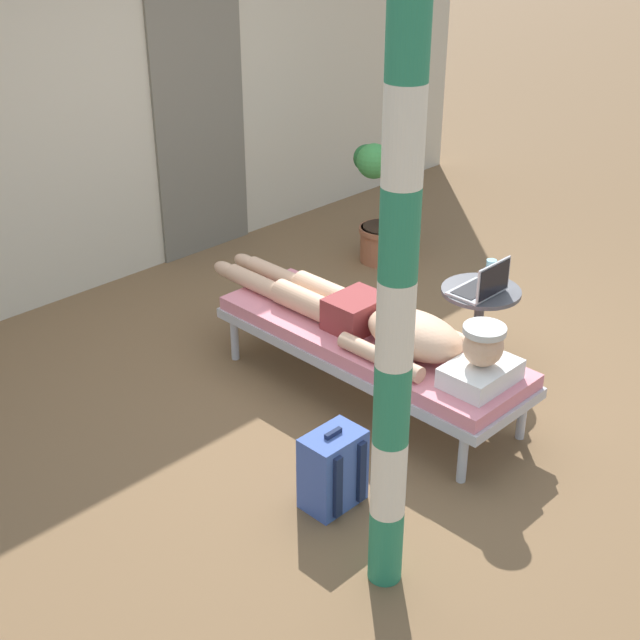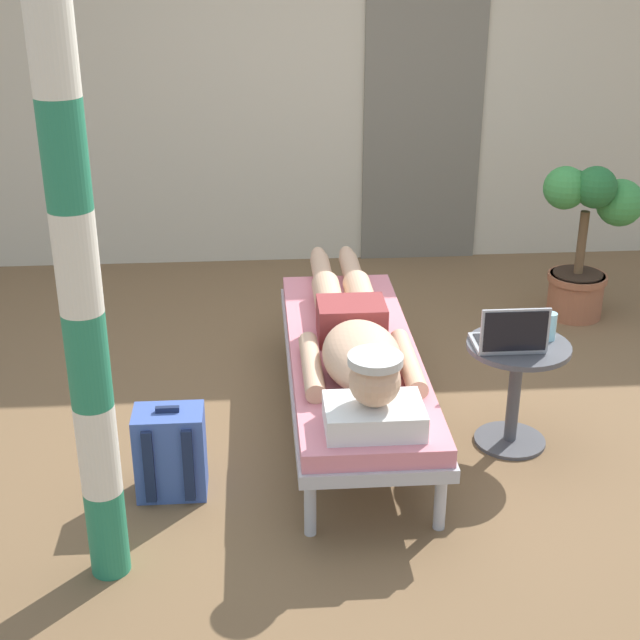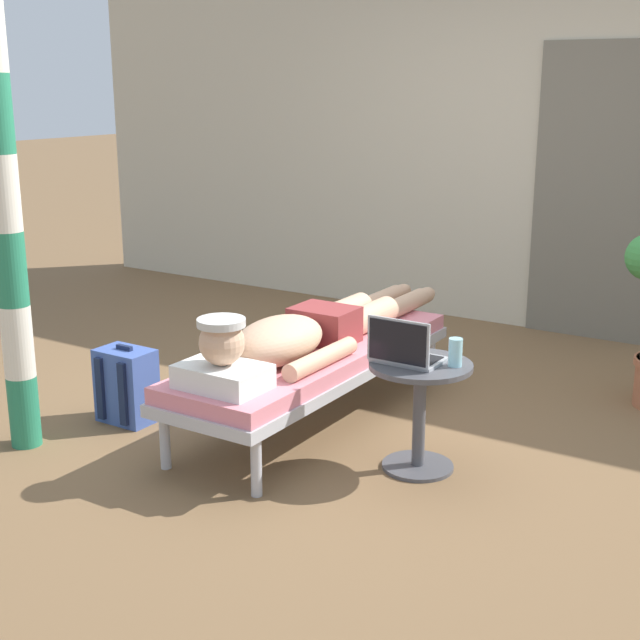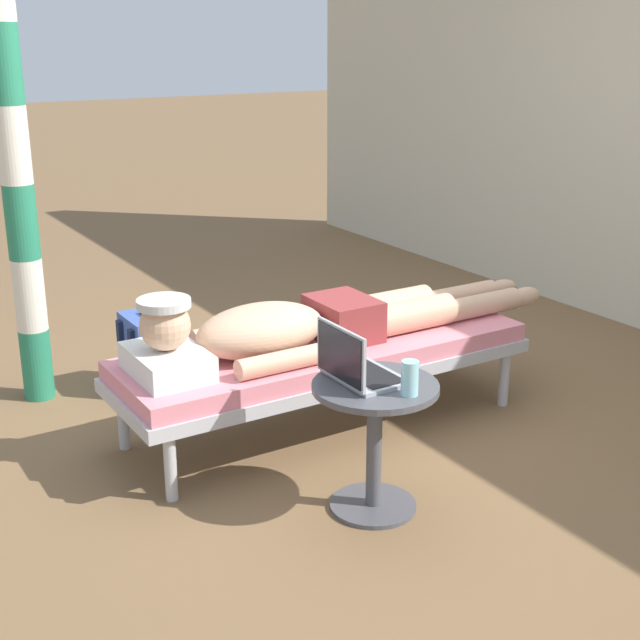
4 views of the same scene
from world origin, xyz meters
The scene contains 11 objects.
ground_plane centered at (0.00, 0.00, 0.00)m, with size 40.00×40.00×0.00m, color brown.
house_wall_back centered at (-0.15, 2.36, 1.35)m, with size 7.60×0.20×2.70m, color beige.
house_door_panel centered at (0.59, 2.25, 1.02)m, with size 0.84×0.03×2.04m, color #6D6759.
lounge_chair centered at (-0.15, -0.16, 0.35)m, with size 0.63×1.97×0.42m.
person_reclining centered at (-0.15, -0.26, 0.52)m, with size 0.53×2.17×0.33m.
side_table centered at (0.59, -0.40, 0.36)m, with size 0.48×0.48×0.52m.
laptop centered at (0.53, -0.45, 0.58)m, with size 0.31×0.24×0.23m.
drink_glass centered at (0.74, -0.36, 0.59)m, with size 0.06×0.06×0.13m, color #99D8E5.
backpack centered at (-1.00, -0.69, 0.20)m, with size 0.30×0.26×0.42m.
potted_plant centered at (1.42, 1.07, 0.57)m, with size 0.62×0.48×0.99m.
porch_post centered at (-1.20, -1.21, 1.27)m, with size 0.15×0.15×2.54m.
Camera 1 is at (-3.52, -3.10, 2.85)m, focal length 50.11 mm.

